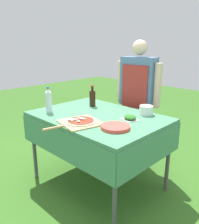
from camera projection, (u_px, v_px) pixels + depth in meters
ground_plane at (98, 183)px, 2.68m from camera, size 12.00×12.00×0.00m
prep_table at (98, 122)px, 2.47m from camera, size 1.35×0.98×0.80m
person_cook at (138, 94)px, 2.92m from camera, size 0.58×0.24×1.56m
pizza_on_peel at (80, 122)px, 2.21m from camera, size 0.42×0.58×0.05m
oil_bottle at (92, 98)px, 2.76m from camera, size 0.07×0.07×0.25m
water_bottle at (49, 100)px, 2.51m from camera, size 0.07×0.07×0.28m
herb_container at (130, 118)px, 2.30m from camera, size 0.20×0.18×0.05m
mixing_tub at (146, 110)px, 2.46m from camera, size 0.14×0.14×0.10m
plate_stack at (115, 127)px, 2.07m from camera, size 0.26×0.26×0.03m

